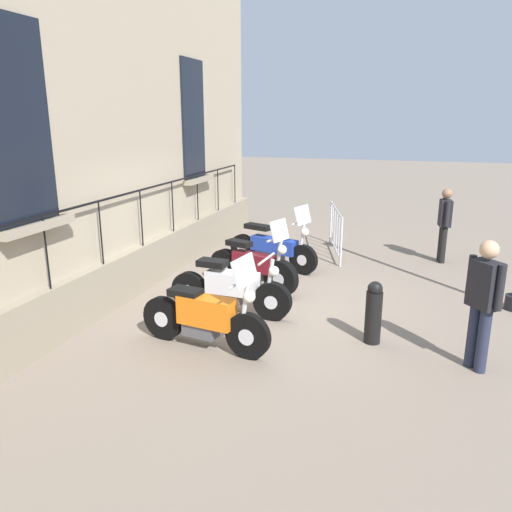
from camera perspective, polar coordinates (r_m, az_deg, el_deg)
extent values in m
plane|color=gray|center=(8.58, -0.25, -5.13)|extent=(60.00, 60.00, 0.00)
cube|color=tan|center=(9.13, -16.36, 20.50)|extent=(0.60, 11.59, 7.82)
cube|color=gray|center=(9.27, -12.76, -1.27)|extent=(0.20, 11.59, 0.82)
cube|color=black|center=(11.19, -7.16, 15.11)|extent=(0.06, 1.05, 2.45)
cube|color=gray|center=(11.23, -6.56, 8.60)|extent=(0.24, 1.25, 0.10)
cube|color=black|center=(6.86, -25.42, 13.57)|extent=(0.06, 1.05, 2.45)
cube|color=gray|center=(6.94, -23.72, 3.09)|extent=(0.24, 1.25, 0.10)
cube|color=black|center=(8.96, -13.07, 7.28)|extent=(0.03, 9.74, 0.03)
cylinder|color=black|center=(7.10, -22.66, 0.30)|extent=(0.02, 0.02, 0.99)
cylinder|color=black|center=(8.03, -17.19, 2.49)|extent=(0.02, 0.02, 0.99)
cylinder|color=black|center=(9.04, -12.88, 4.19)|extent=(0.02, 0.02, 0.99)
cylinder|color=black|center=(10.09, -9.44, 5.52)|extent=(0.02, 0.02, 0.99)
cylinder|color=black|center=(11.17, -6.65, 6.59)|extent=(0.02, 0.02, 0.99)
cylinder|color=black|center=(12.28, -4.34, 7.46)|extent=(0.02, 0.02, 0.99)
cylinder|color=black|center=(13.41, -2.42, 8.17)|extent=(0.02, 0.02, 0.99)
cylinder|color=black|center=(6.53, -0.92, -9.05)|extent=(0.63, 0.20, 0.62)
cylinder|color=silver|center=(6.53, -0.92, -9.05)|extent=(0.23, 0.16, 0.22)
cylinder|color=black|center=(7.19, -10.47, -6.94)|extent=(0.63, 0.20, 0.62)
cylinder|color=silver|center=(7.19, -10.47, -6.94)|extent=(0.23, 0.16, 0.22)
cube|color=orange|center=(6.72, -5.63, -6.23)|extent=(0.82, 0.41, 0.39)
cube|color=#4C4C51|center=(6.88, -6.29, -8.13)|extent=(0.50, 0.30, 0.22)
cube|color=black|center=(6.82, -8.00, -4.11)|extent=(0.47, 0.33, 0.10)
cylinder|color=silver|center=(6.41, -1.34, -6.04)|extent=(0.17, 0.08, 0.73)
cylinder|color=silver|center=(6.31, -1.76, -2.93)|extent=(0.14, 0.63, 0.04)
sphere|color=white|center=(6.32, -0.78, -4.63)|extent=(0.16, 0.16, 0.16)
cylinder|color=silver|center=(7.11, -6.57, -8.26)|extent=(0.71, 0.19, 0.08)
cube|color=silver|center=(6.24, -1.29, -1.70)|extent=(0.20, 0.53, 0.36)
cylinder|color=black|center=(7.73, 1.87, -5.14)|extent=(0.61, 0.18, 0.60)
cylinder|color=silver|center=(7.73, 1.87, -5.14)|extent=(0.22, 0.18, 0.21)
cylinder|color=black|center=(8.28, -7.53, -3.83)|extent=(0.61, 0.18, 0.60)
cylinder|color=silver|center=(8.28, -7.53, -3.83)|extent=(0.22, 0.18, 0.21)
cube|color=silver|center=(7.89, -2.69, -3.06)|extent=(0.85, 0.36, 0.35)
cube|color=#4C4C51|center=(8.01, -3.32, -4.63)|extent=(0.51, 0.27, 0.21)
cube|color=black|center=(7.94, -4.96, -0.79)|extent=(0.48, 0.30, 0.10)
cylinder|color=silver|center=(7.63, 1.53, -2.76)|extent=(0.16, 0.07, 0.67)
cylinder|color=silver|center=(7.55, 1.19, -0.33)|extent=(0.08, 0.66, 0.04)
sphere|color=white|center=(7.56, 2.04, -1.73)|extent=(0.16, 0.16, 0.16)
cylinder|color=silver|center=(8.25, -3.83, -4.81)|extent=(0.75, 0.13, 0.08)
cylinder|color=black|center=(8.72, 2.83, -2.55)|extent=(0.66, 0.36, 0.65)
cylinder|color=silver|center=(8.72, 2.83, -2.55)|extent=(0.27, 0.24, 0.23)
cylinder|color=black|center=(9.44, -3.49, -1.14)|extent=(0.66, 0.36, 0.65)
cylinder|color=silver|center=(9.44, -3.49, -1.14)|extent=(0.27, 0.24, 0.23)
cube|color=maroon|center=(8.98, -0.21, -0.67)|extent=(0.88, 0.51, 0.32)
cube|color=#4C4C51|center=(9.11, -0.71, -1.96)|extent=(0.54, 0.35, 0.23)
cube|color=black|center=(9.11, -1.95, 1.45)|extent=(0.52, 0.36, 0.10)
cylinder|color=silver|center=(8.65, 2.58, -0.29)|extent=(0.17, 0.11, 0.71)
cylinder|color=silver|center=(8.59, 2.33, 2.00)|extent=(0.21, 0.52, 0.04)
sphere|color=white|center=(8.57, 2.98, 0.71)|extent=(0.16, 0.16, 0.16)
cylinder|color=silver|center=(9.34, -0.99, -2.24)|extent=(0.74, 0.33, 0.08)
cube|color=silver|center=(8.52, 2.68, 2.92)|extent=(0.26, 0.45, 0.36)
cylinder|color=black|center=(9.97, 5.39, -0.41)|extent=(0.61, 0.30, 0.60)
cylinder|color=silver|center=(9.97, 5.39, -0.41)|extent=(0.24, 0.19, 0.21)
cylinder|color=black|center=(10.79, -1.48, 0.90)|extent=(0.61, 0.30, 0.60)
cylinder|color=silver|center=(10.79, -1.48, 0.90)|extent=(0.24, 0.19, 0.21)
cube|color=#1E389E|center=(10.28, 2.06, 1.25)|extent=(1.06, 0.58, 0.30)
cube|color=#4C4C51|center=(10.40, 1.59, 0.16)|extent=(0.65, 0.40, 0.21)
cube|color=black|center=(10.44, 0.22, 3.33)|extent=(0.62, 0.41, 0.10)
cylinder|color=silver|center=(9.90, 5.20, 1.70)|extent=(0.17, 0.11, 0.75)
cylinder|color=silver|center=(9.84, 5.00, 3.84)|extent=(0.22, 0.55, 0.04)
sphere|color=white|center=(9.82, 5.57, 2.72)|extent=(0.16, 0.16, 0.16)
cylinder|color=silver|center=(10.65, 1.12, -0.05)|extent=(0.90, 0.38, 0.08)
cube|color=silver|center=(9.78, 5.32, 4.65)|extent=(0.27, 0.48, 0.36)
cylinder|color=#B7B7BF|center=(10.54, 9.64, 1.57)|extent=(0.05, 0.05, 1.05)
cylinder|color=#B7B7BF|center=(12.48, 8.49, 3.79)|extent=(0.05, 0.05, 1.05)
cylinder|color=#B7B7BF|center=(11.41, 9.12, 5.20)|extent=(0.56, 1.94, 0.04)
cylinder|color=#B7B7BF|center=(11.59, 8.94, 0.97)|extent=(0.56, 1.94, 0.04)
cylinder|color=#B7B7BF|center=(10.91, 9.39, 2.46)|extent=(0.02, 0.02, 0.87)
cylinder|color=#B7B7BF|center=(11.29, 9.15, 2.92)|extent=(0.02, 0.02, 0.87)
cylinder|color=#B7B7BF|center=(11.68, 8.92, 3.35)|extent=(0.02, 0.02, 0.87)
cylinder|color=#B7B7BF|center=(12.07, 8.71, 3.76)|extent=(0.02, 0.02, 0.87)
cylinder|color=black|center=(7.13, 13.16, -6.79)|extent=(0.23, 0.23, 0.74)
sphere|color=black|center=(6.98, 13.37, -3.63)|extent=(0.20, 0.20, 0.20)
cylinder|color=black|center=(11.56, 20.30, 1.38)|extent=(0.14, 0.14, 0.79)
cylinder|color=black|center=(11.40, 20.44, 1.19)|extent=(0.14, 0.14, 0.79)
cube|color=black|center=(11.35, 20.69, 4.58)|extent=(0.26, 0.39, 0.56)
sphere|color=#8C664C|center=(11.28, 20.89, 6.64)|extent=(0.21, 0.21, 0.21)
cylinder|color=black|center=(11.55, 20.51, 4.92)|extent=(0.09, 0.09, 0.53)
cylinder|color=black|center=(11.13, 20.90, 4.50)|extent=(0.09, 0.09, 0.53)
cylinder|color=#23283D|center=(6.85, 23.39, -8.32)|extent=(0.14, 0.14, 0.82)
cylinder|color=#23283D|center=(6.75, 24.37, -8.78)|extent=(0.14, 0.14, 0.82)
cube|color=black|center=(6.56, 24.54, -2.96)|extent=(0.40, 0.42, 0.58)
sphere|color=tan|center=(6.45, 24.96, 0.67)|extent=(0.22, 0.22, 0.22)
cylinder|color=black|center=(6.70, 23.21, -2.19)|extent=(0.09, 0.09, 0.55)
cylinder|color=black|center=(6.42, 25.99, -3.26)|extent=(0.09, 0.09, 0.55)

